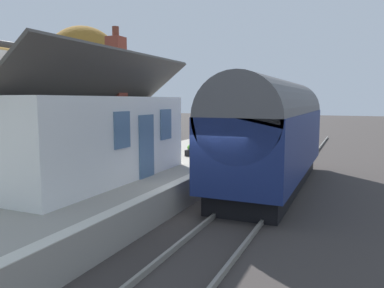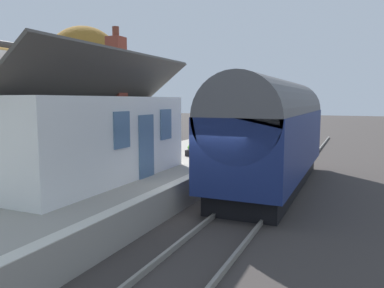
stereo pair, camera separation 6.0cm
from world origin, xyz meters
TOP-DOWN VIEW (x-y plane):
  - ground_plane at (0.00, 0.00)m, footprint 160.00×160.00m
  - platform at (0.00, 3.62)m, footprint 32.00×5.23m
  - platform_edge_coping at (0.00, 1.18)m, footprint 32.00×0.36m
  - rail_near at (0.00, -1.62)m, footprint 52.00×0.08m
  - rail_far at (0.00, -0.18)m, footprint 52.00×0.08m
  - train at (4.27, -0.90)m, footprint 10.32×2.73m
  - station_building at (-0.73, 4.12)m, footprint 7.83×3.54m
  - bench_by_lamp at (8.03, 2.58)m, footprint 1.41×0.45m
  - bench_platform_end at (9.83, 2.50)m, footprint 1.41×0.47m
  - planter_edge_near at (5.38, 3.10)m, footprint 0.91×0.32m
  - planter_by_door at (9.78, 4.48)m, footprint 0.57×0.57m
  - planter_bench_right at (10.51, 3.94)m, footprint 0.92×0.32m
  - station_sign_board at (6.16, 1.79)m, footprint 0.96×0.06m
  - tree_mid_background at (3.50, 13.02)m, footprint 3.30×3.12m
  - tree_far_right at (8.98, 12.23)m, footprint 5.13×4.72m

SIDE VIEW (x-z plane):
  - ground_plane at x=0.00m, z-range 0.00..0.00m
  - rail_near at x=0.00m, z-range 0.00..0.14m
  - rail_far at x=0.00m, z-range 0.00..0.14m
  - platform at x=0.00m, z-range 0.00..0.90m
  - platform_edge_coping at x=0.00m, z-range 0.90..0.92m
  - planter_edge_near at x=5.38m, z-range 0.89..1.43m
  - planter_bench_right at x=10.51m, z-range 0.89..1.54m
  - bench_by_lamp at x=8.03m, z-range 0.94..1.82m
  - bench_platform_end at x=9.83m, z-range 0.94..1.82m
  - planter_by_door at x=9.78m, z-range 0.93..1.86m
  - station_sign_board at x=6.16m, z-range 1.31..2.88m
  - train at x=4.27m, z-range 0.06..4.38m
  - station_building at x=-0.73m, z-range -0.21..4.99m
  - tree_mid_background at x=3.50m, z-range 1.39..7.61m
  - tree_far_right at x=8.98m, z-range 1.58..9.73m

